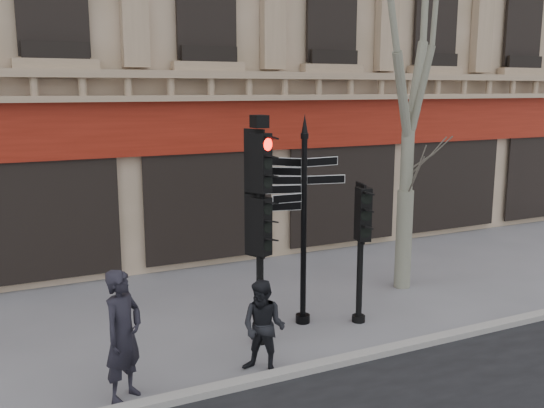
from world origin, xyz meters
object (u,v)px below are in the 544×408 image
Objects in this scene: traffic_signal_main at (260,203)px; pedestrian_b at (264,327)px; plane_tree at (413,11)px; traffic_signal_secondary at (361,229)px; pedestrian_a at (123,335)px; fingerpost at (304,185)px.

pedestrian_b is (-0.44, -1.08, -1.81)m from traffic_signal_main.
plane_tree is at bearing -5.12° from traffic_signal_main.
traffic_signal_secondary is 1.36× the size of pedestrian_a.
fingerpost is at bearing -18.78° from pedestrian_a.
traffic_signal_main is at bearing 114.91° from pedestrian_b.
pedestrian_a is (-2.64, -0.96, -1.59)m from traffic_signal_main.
fingerpost is at bearing 91.78° from pedestrian_b.
pedestrian_b is (-2.60, -1.14, -1.11)m from traffic_signal_secondary.
plane_tree is 8.94m from pedestrian_a.
fingerpost is 2.05× the size of pedestrian_a.
fingerpost is at bearing -163.82° from plane_tree.
fingerpost is 0.46× the size of plane_tree.
pedestrian_a is at bearing -155.17° from traffic_signal_secondary.
fingerpost is 1.51× the size of traffic_signal_secondary.
traffic_signal_secondary is at bearing -2.04° from fingerpost.
traffic_signal_secondary is 1.75× the size of pedestrian_b.
traffic_signal_main is 5.74m from plane_tree.
fingerpost is 1.40m from traffic_signal_secondary.
traffic_signal_secondary reaches higher than pedestrian_b.
traffic_signal_main is 2.06× the size of pedestrian_a.
traffic_signal_secondary is at bearing 70.57° from pedestrian_b.
traffic_signal_secondary is at bearing -147.38° from plane_tree.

